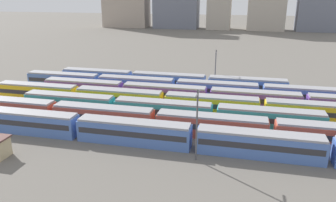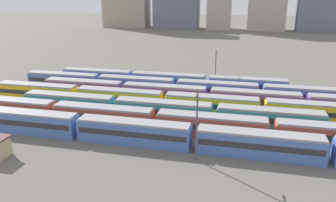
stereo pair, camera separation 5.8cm
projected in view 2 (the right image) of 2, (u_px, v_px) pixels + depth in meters
ground_plane at (77, 103)px, 69.51m from camera, size 600.00×600.00×0.00m
train_track_0 at (259, 144)px, 46.56m from camera, size 93.60×3.06×3.75m
train_track_1 at (271, 131)px, 50.92m from camera, size 112.50×3.06×3.75m
train_track_2 at (163, 111)px, 59.76m from camera, size 55.80×3.06×3.75m
train_track_3 at (211, 105)px, 62.77m from camera, size 93.60×3.06×3.75m
train_track_4 at (208, 96)px, 67.82m from camera, size 74.70×3.06×3.75m
train_track_5 at (261, 93)px, 70.32m from camera, size 112.50×3.06×3.75m
train_track_6 at (169, 81)px, 79.77m from camera, size 55.80×3.06×3.75m
catenary_pole_0 at (197, 122)px, 44.21m from camera, size 0.24×3.20×10.43m
catenary_pole_1 at (216, 67)px, 78.99m from camera, size 0.24×3.20×9.53m
distant_building_1 at (177, 9)px, 212.23m from camera, size 28.75×14.57×24.84m
distant_building_4 at (319, 12)px, 193.97m from camera, size 24.84×12.02×22.53m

